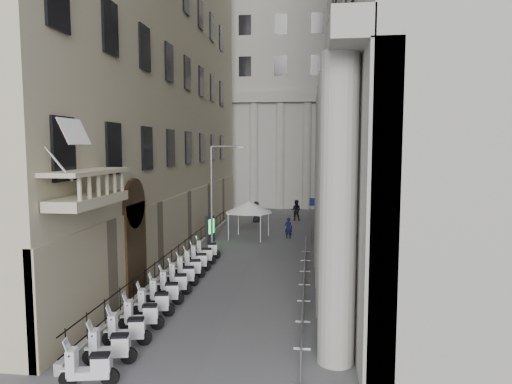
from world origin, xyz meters
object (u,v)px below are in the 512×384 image
at_px(info_kiosk, 210,229).
at_px(pedestrian_a, 288,228).
at_px(street_lamp, 215,190).
at_px(pedestrian_b, 296,210).
at_px(security_tent, 247,207).

relative_size(info_kiosk, pedestrian_a, 1.18).
bearing_deg(street_lamp, pedestrian_a, 50.84).
distance_m(info_kiosk, pedestrian_a, 6.07).
bearing_deg(pedestrian_b, info_kiosk, 70.20).
bearing_deg(pedestrian_a, pedestrian_b, -83.14).
bearing_deg(info_kiosk, security_tent, 59.09).
height_order(security_tent, street_lamp, street_lamp).
distance_m(pedestrian_a, pedestrian_b, 8.70).
bearing_deg(security_tent, pedestrian_b, 67.79).
height_order(street_lamp, info_kiosk, street_lamp).
xyz_separation_m(security_tent, pedestrian_a, (3.23, -0.01, -1.62)).
relative_size(street_lamp, pedestrian_b, 3.60).
xyz_separation_m(info_kiosk, pedestrian_b, (6.07, 10.63, 0.02)).
distance_m(security_tent, street_lamp, 5.55).
relative_size(info_kiosk, pedestrian_b, 0.97).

